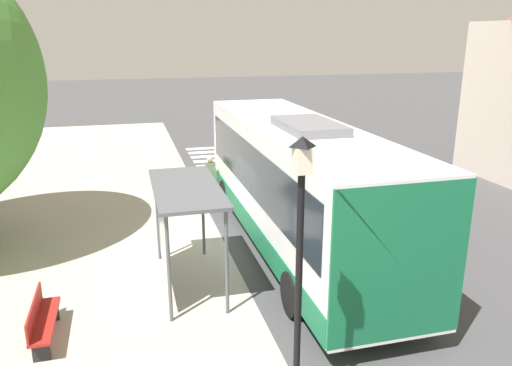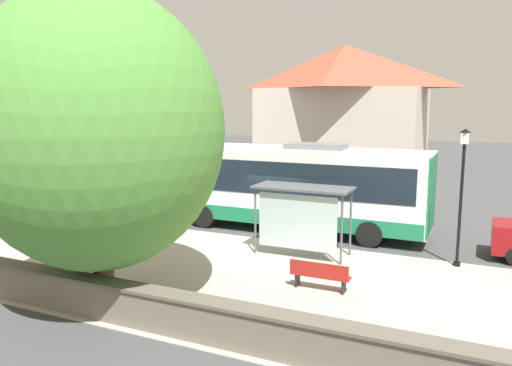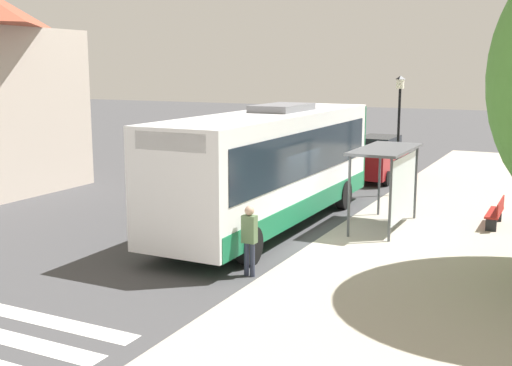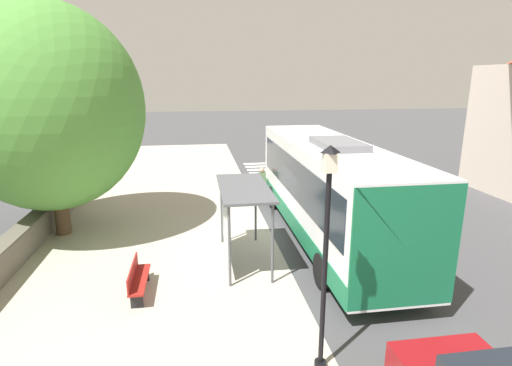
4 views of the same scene
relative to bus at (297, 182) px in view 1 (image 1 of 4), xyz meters
The scene contains 8 objects.
ground_plane 2.78m from the bus, 164.80° to the left, with size 120.00×120.00×0.00m, color #424244.
sidewalk_plaza 6.71m from the bus, behind, with size 9.00×44.00×0.02m.
crosswalk_stripes 11.86m from the bus, 74.67° to the left, with size 9.00×5.25×0.01m.
bus is the anchor object (origin of this frame).
bus_shelter 3.65m from the bus, 157.36° to the right, with size 1.52×3.49×2.51m.
pedestrian 5.02m from the bus, 109.23° to the left, with size 0.34×0.23×1.72m.
bench 7.19m from the bus, 154.37° to the right, with size 0.40×1.77×0.88m.
street_lamp_near 7.01m from the bus, 109.22° to the right, with size 0.28×0.28×4.62m.
Camera 1 is at (-2.58, -13.02, 5.86)m, focal length 35.00 mm.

